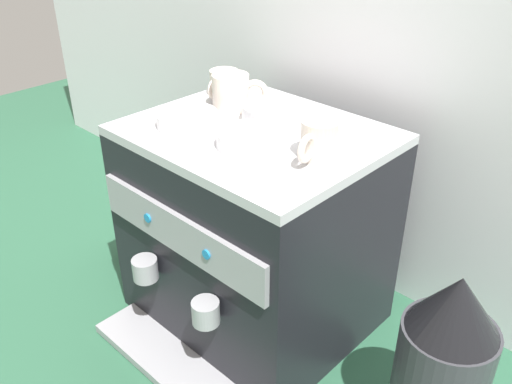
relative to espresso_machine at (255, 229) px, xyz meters
name	(u,v)px	position (x,y,z in m)	size (l,w,h in m)	color
ground_plane	(256,309)	(0.00, 0.00, -0.25)	(4.00, 4.00, 0.00)	#28563D
tiled_backsplash_wall	(345,102)	(0.00, 0.33, 0.22)	(2.80, 0.03, 0.94)	silver
espresso_machine	(255,229)	(0.00, 0.00, 0.00)	(0.52, 0.54, 0.49)	black
ceramic_cup_0	(233,92)	(-0.12, 0.06, 0.29)	(0.11, 0.10, 0.08)	beige
ceramic_cup_1	(318,140)	(0.17, -0.01, 0.29)	(0.07, 0.11, 0.07)	beige
ceramic_cup_2	(223,84)	(-0.19, 0.09, 0.28)	(0.07, 0.10, 0.06)	beige
ceramic_bowl_0	(247,139)	(0.04, -0.07, 0.26)	(0.12, 0.12, 0.03)	white
ceramic_bowl_1	(269,114)	(-0.01, 0.06, 0.27)	(0.12, 0.12, 0.04)	white
ceramic_bowl_2	(187,120)	(-0.12, -0.08, 0.26)	(0.13, 0.13, 0.03)	white
coffee_grinder	(442,367)	(0.49, -0.03, -0.05)	(0.17, 0.17, 0.39)	#333338
milk_pitcher	(135,226)	(-0.44, -0.05, -0.17)	(0.10, 0.10, 0.15)	#B7B7BC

